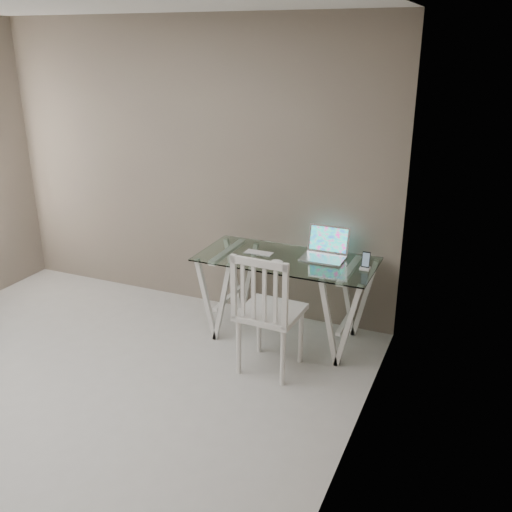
# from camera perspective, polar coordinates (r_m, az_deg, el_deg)

# --- Properties ---
(desk) EXTENTS (1.50, 0.70, 0.75)m
(desk) POSITION_cam_1_polar(r_m,az_deg,el_deg) (4.96, 2.97, -4.17)
(desk) COLOR silver
(desk) RESTS_ON ground
(chair) EXTENTS (0.48, 0.48, 1.01)m
(chair) POSITION_cam_1_polar(r_m,az_deg,el_deg) (4.35, 1.03, -5.32)
(chair) COLOR silver
(chair) RESTS_ON ground
(laptop) EXTENTS (0.36, 0.31, 0.25)m
(laptop) POSITION_cam_1_polar(r_m,az_deg,el_deg) (4.86, 6.94, 0.57)
(laptop) COLOR silver
(laptop) RESTS_ON desk
(keyboard) EXTENTS (0.26, 0.11, 0.01)m
(keyboard) POSITION_cam_1_polar(r_m,az_deg,el_deg) (4.93, 0.29, 0.31)
(keyboard) COLOR silver
(keyboard) RESTS_ON desk
(mouse) EXTENTS (0.11, 0.06, 0.03)m
(mouse) POSITION_cam_1_polar(r_m,az_deg,el_deg) (4.70, 2.14, -0.58)
(mouse) COLOR silver
(mouse) RESTS_ON desk
(phone_dock) EXTENTS (0.08, 0.08, 0.14)m
(phone_dock) POSITION_cam_1_polar(r_m,az_deg,el_deg) (4.66, 10.89, -0.85)
(phone_dock) COLOR white
(phone_dock) RESTS_ON desk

